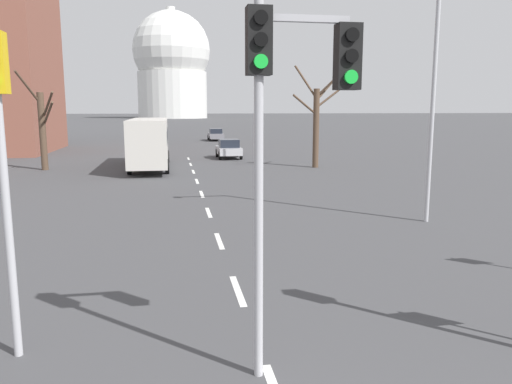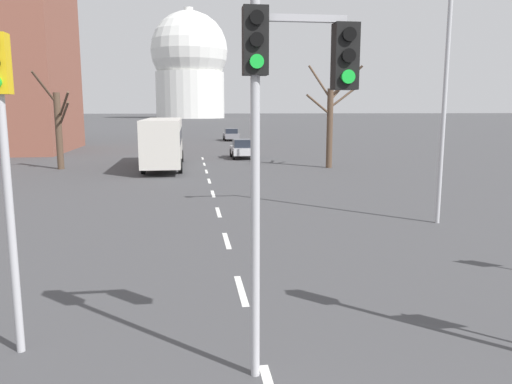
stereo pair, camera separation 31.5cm
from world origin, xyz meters
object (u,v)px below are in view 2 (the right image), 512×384
(sedan_near_left, at_px, (164,135))
(sedan_far_left, at_px, (243,148))
(sedan_near_right, at_px, (231,134))
(traffic_signal_centre_tall, at_px, (285,100))
(city_bus, at_px, (163,139))
(traffic_signal_near_left, at_px, (3,133))
(street_lamp_right, at_px, (435,67))
(sedan_mid_centre, at_px, (171,130))

(sedan_near_left, distance_m, sedan_far_left, 25.42)
(sedan_near_right, bearing_deg, traffic_signal_centre_tall, -94.04)
(sedan_near_left, distance_m, city_bus, 30.51)
(traffic_signal_near_left, xyz_separation_m, traffic_signal_centre_tall, (4.44, -1.34, 0.53))
(sedan_near_left, relative_size, sedan_near_right, 0.96)
(sedan_far_left, bearing_deg, traffic_signal_centre_tall, -95.13)
(street_lamp_right, distance_m, city_bus, 22.00)
(street_lamp_right, distance_m, sedan_far_left, 26.05)
(street_lamp_right, bearing_deg, sedan_mid_centre, 100.43)
(traffic_signal_centre_tall, relative_size, sedan_near_right, 1.34)
(street_lamp_right, bearing_deg, sedan_near_right, 93.65)
(sedan_near_right, height_order, city_bus, city_bus)
(sedan_near_left, relative_size, sedan_mid_centre, 1.04)
(traffic_signal_centre_tall, bearing_deg, city_bus, 96.35)
(sedan_mid_centre, distance_m, sedan_far_left, 37.23)
(traffic_signal_centre_tall, height_order, sedan_near_left, traffic_signal_centre_tall)
(traffic_signal_centre_tall, xyz_separation_m, sedan_near_left, (-4.65, 59.23, -3.59))
(traffic_signal_near_left, relative_size, city_bus, 0.51)
(traffic_signal_centre_tall, distance_m, city_bus, 29.05)
(sedan_far_left, distance_m, city_bus, 8.99)
(traffic_signal_centre_tall, height_order, city_bus, traffic_signal_centre_tall)
(traffic_signal_centre_tall, height_order, street_lamp_right, street_lamp_right)
(sedan_near_right, bearing_deg, street_lamp_right, -86.35)
(sedan_mid_centre, height_order, city_bus, city_bus)
(street_lamp_right, relative_size, sedan_mid_centre, 2.35)
(sedan_mid_centre, bearing_deg, city_bus, -88.80)
(traffic_signal_near_left, relative_size, sedan_mid_centre, 1.40)
(sedan_near_right, height_order, sedan_far_left, sedan_far_left)
(traffic_signal_near_left, distance_m, traffic_signal_centre_tall, 4.66)
(sedan_near_left, height_order, city_bus, city_bus)
(city_bus, bearing_deg, sedan_mid_centre, 91.20)
(sedan_near_right, relative_size, city_bus, 0.40)
(sedan_near_right, xyz_separation_m, city_bus, (-7.35, -29.89, 1.24))
(traffic_signal_centre_tall, relative_size, sedan_mid_centre, 1.46)
(traffic_signal_centre_tall, xyz_separation_m, sedan_far_left, (3.15, 35.03, -3.53))
(street_lamp_right, relative_size, city_bus, 0.86)
(traffic_signal_centre_tall, bearing_deg, sedan_mid_centre, 93.28)
(traffic_signal_near_left, relative_size, traffic_signal_centre_tall, 0.96)
(sedan_mid_centre, height_order, sedan_far_left, sedan_mid_centre)
(traffic_signal_near_left, height_order, sedan_near_left, traffic_signal_near_left)
(sedan_near_right, distance_m, city_bus, 30.81)
(sedan_near_right, distance_m, sedan_far_left, 23.67)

